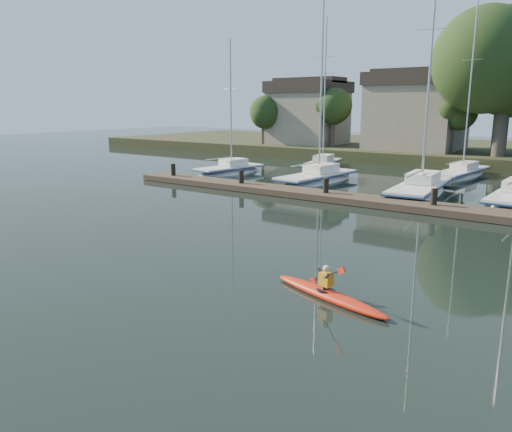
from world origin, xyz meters
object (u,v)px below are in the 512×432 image
Objects in this scene: sailboat_0 at (230,176)px; sailboat_5 at (322,170)px; dock at (376,201)px; sailboat_2 at (420,198)px; sailboat_1 at (317,185)px; kayak at (329,293)px; sailboat_6 at (461,179)px.

sailboat_0 is 8.49m from sailboat_5.
sailboat_2 reaches higher than dock.
sailboat_1 is 7.33m from sailboat_2.
sailboat_1 is at bearing 170.15° from sailboat_2.
kayak is 29.49m from sailboat_5.
sailboat_6 reaches higher than kayak.
sailboat_0 reaches higher than dock.
kayak is at bearing -77.43° from sailboat_6.
sailboat_6 is (7.33, 8.68, 0.03)m from sailboat_1.
sailboat_0 is (-18.20, 18.38, -0.34)m from kayak.
kayak is at bearing -72.92° from sailboat_5.
sailboat_2 reaches higher than sailboat_1.
sailboat_1 reaches higher than dock.
sailboat_5 is (4.02, 7.47, 0.02)m from sailboat_0.
sailboat_5 is at bearing 134.49° from kayak.
sailboat_6 is (-3.16, 27.00, -0.32)m from kayak.
kayak is at bearing -55.02° from sailboat_1.
sailboat_6 is at bearing 86.14° from dock.
kayak is at bearing -72.74° from dock.
kayak is 17.96m from sailboat_2.
sailboat_6 is at bearing 54.98° from sailboat_1.
sailboat_1 is 8.39m from sailboat_5.
dock is 2.56× the size of sailboat_5.
sailboat_5 is (-14.18, 25.85, -0.32)m from kayak.
kayak is 0.28× the size of sailboat_1.
kayak is 0.28× the size of sailboat_6.
dock is 4.60m from sailboat_2.
sailboat_1 is at bearing 141.24° from dock.
dock is at bearing -33.59° from sailboat_1.
dock is at bearing -11.42° from sailboat_0.
sailboat_0 is 15.02m from sailboat_2.
dock is at bearing -106.08° from sailboat_2.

